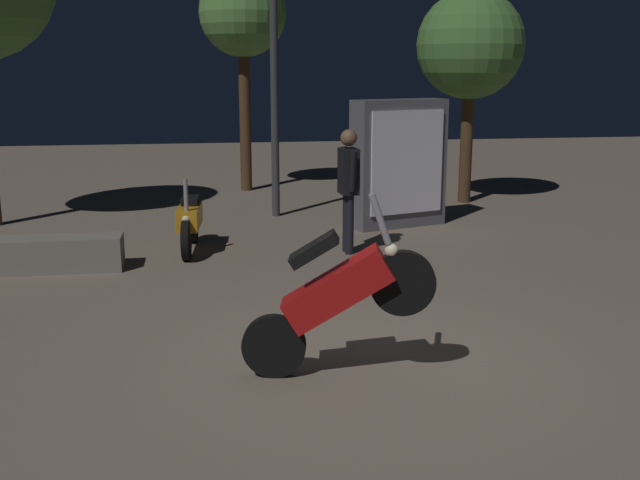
{
  "coord_description": "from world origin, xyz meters",
  "views": [
    {
      "loc": [
        -1.43,
        -6.44,
        2.67
      ],
      "look_at": [
        -0.36,
        0.64,
        1.0
      ],
      "focal_mm": 42.62,
      "sensor_mm": 36.0,
      "label": 1
    }
  ],
  "objects": [
    {
      "name": "ground_plane",
      "position": [
        0.0,
        0.0,
        0.0
      ],
      "size": [
        40.0,
        40.0,
        0.0
      ],
      "primitive_type": "plane",
      "color": "#756656"
    },
    {
      "name": "motorcycle_red_foreground",
      "position": [
        -0.36,
        -0.36,
        0.74
      ],
      "size": [
        1.65,
        0.48,
        1.63
      ],
      "rotation": [
        0.0,
        0.0,
        -0.19
      ],
      "color": "black",
      "rests_on": "ground_plane"
    },
    {
      "name": "motorcycle_orange_parked_left",
      "position": [
        -1.69,
        4.5,
        0.44
      ],
      "size": [
        0.38,
        1.66,
        1.11
      ],
      "rotation": [
        0.0,
        0.0,
        4.63
      ],
      "color": "black",
      "rests_on": "ground_plane"
    },
    {
      "name": "person_rider_beside",
      "position": [
        0.56,
        4.04,
        1.07
      ],
      "size": [
        0.26,
        0.67,
        1.78
      ],
      "rotation": [
        0.0,
        0.0,
        0.07
      ],
      "color": "black",
      "rests_on": "ground_plane"
    },
    {
      "name": "streetlamp_near",
      "position": [
        -0.21,
        6.91,
        2.97
      ],
      "size": [
        0.36,
        0.36,
        4.63
      ],
      "color": "#38383D",
      "rests_on": "ground_plane"
    },
    {
      "name": "tree_left_bg",
      "position": [
        -0.57,
        9.84,
        3.63
      ],
      "size": [
        1.8,
        1.8,
        4.59
      ],
      "color": "#4C331E",
      "rests_on": "ground_plane"
    },
    {
      "name": "tree_right_bg",
      "position": [
        3.59,
        7.75,
        2.99
      ],
      "size": [
        2.04,
        2.04,
        4.03
      ],
      "color": "#4C331E",
      "rests_on": "ground_plane"
    },
    {
      "name": "kiosk_billboard",
      "position": [
        1.73,
        5.75,
        1.05
      ],
      "size": [
        1.68,
        0.97,
        2.1
      ],
      "rotation": [
        0.0,
        0.0,
        3.45
      ],
      "color": "#595960",
      "rests_on": "ground_plane"
    }
  ]
}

